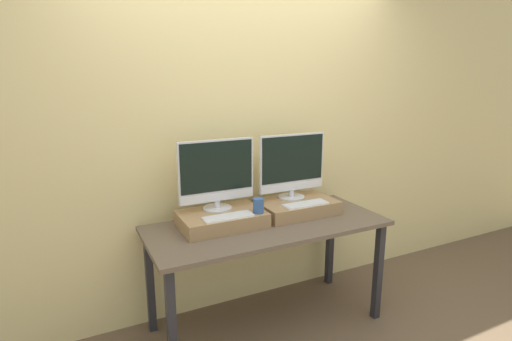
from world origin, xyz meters
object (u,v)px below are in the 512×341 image
object	(u,v)px
monitor_right	(292,165)
keyboard_right	(306,204)
mug	(258,206)
keyboard_left	(228,217)
monitor_left	(217,174)

from	to	relation	value
monitor_right	keyboard_right	bearing A→B (deg)	-90.00
keyboard_right	mug	bearing A→B (deg)	180.00
keyboard_left	keyboard_right	world-z (taller)	same
monitor_left	mug	xyz separation A→B (m)	(0.22, -0.19, -0.20)
keyboard_left	monitor_right	bearing A→B (deg)	18.13
mug	monitor_right	size ratio (longest dim) A/B	0.19
mug	keyboard_left	bearing A→B (deg)	-180.00
monitor_left	keyboard_right	size ratio (longest dim) A/B	1.60
monitor_left	mug	size ratio (longest dim) A/B	5.34
monitor_left	keyboard_right	world-z (taller)	monitor_left
mug	monitor_left	bearing A→B (deg)	138.29
keyboard_left	mug	bearing A→B (deg)	0.00
keyboard_left	monitor_right	world-z (taller)	monitor_right
monitor_left	monitor_right	distance (m)	0.59
monitor_right	monitor_left	bearing A→B (deg)	180.00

